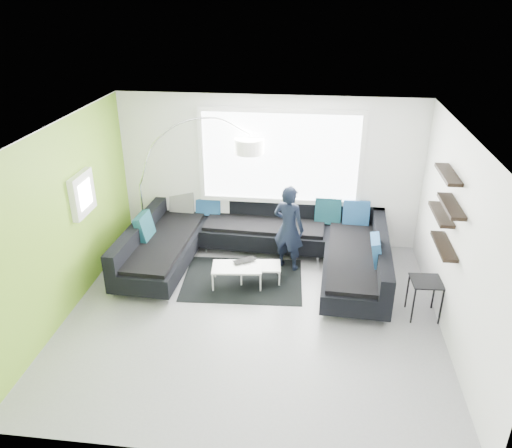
% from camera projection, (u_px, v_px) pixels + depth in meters
% --- Properties ---
extents(ground, '(5.50, 5.50, 0.00)m').
position_uv_depth(ground, '(252.00, 316.00, 7.49)').
color(ground, gray).
rests_on(ground, ground).
extents(room_shell, '(5.54, 5.04, 2.82)m').
position_uv_depth(room_shell, '(256.00, 200.00, 6.89)').
color(room_shell, white).
rests_on(room_shell, ground).
extents(sectional_sofa, '(4.46, 2.89, 0.93)m').
position_uv_depth(sectional_sofa, '(257.00, 249.00, 8.52)').
color(sectional_sofa, black).
rests_on(sectional_sofa, ground).
extents(rug, '(2.06, 1.55, 0.01)m').
position_uv_depth(rug, '(243.00, 280.00, 8.40)').
color(rug, black).
rests_on(rug, ground).
extents(coffee_table, '(1.11, 0.72, 0.34)m').
position_uv_depth(coffee_table, '(249.00, 273.00, 8.27)').
color(coffee_table, white).
rests_on(coffee_table, ground).
extents(arc_lamp, '(2.37, 1.08, 2.44)m').
position_uv_depth(arc_lamp, '(140.00, 185.00, 9.01)').
color(arc_lamp, silver).
rests_on(arc_lamp, ground).
extents(side_table, '(0.47, 0.47, 0.61)m').
position_uv_depth(side_table, '(424.00, 298.00, 7.37)').
color(side_table, black).
rests_on(side_table, ground).
extents(person, '(0.82, 0.77, 1.53)m').
position_uv_depth(person, '(289.00, 228.00, 8.46)').
color(person, black).
rests_on(person, ground).
extents(laptop, '(0.58, 0.57, 0.03)m').
position_uv_depth(laptop, '(246.00, 262.00, 8.22)').
color(laptop, black).
rests_on(laptop, coffee_table).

